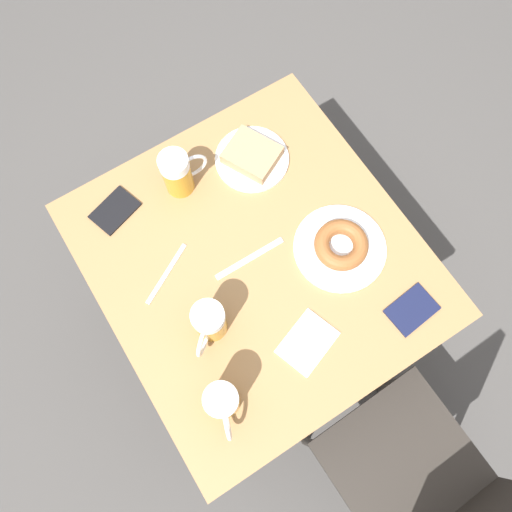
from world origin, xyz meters
TOP-DOWN VIEW (x-y plane):
  - ground_plane at (0.00, 0.00)m, footprint 8.00×8.00m
  - table at (0.00, 0.00)m, footprint 0.84×0.90m
  - chair at (-0.07, 0.77)m, footprint 0.41×0.41m
  - plate_with_cake at (-0.15, -0.26)m, footprint 0.21×0.21m
  - plate_with_donut at (-0.21, 0.10)m, footprint 0.25×0.25m
  - beer_mug_left at (0.20, 0.10)m, footprint 0.11×0.10m
  - beer_mug_center at (0.06, -0.30)m, footprint 0.13×0.08m
  - beer_mug_right at (0.27, 0.28)m, footprint 0.08×0.13m
  - napkin_folded at (0.01, 0.26)m, footprint 0.17×0.15m
  - fork at (0.23, -0.09)m, footprint 0.17×0.10m
  - knife at (0.02, -0.01)m, footprint 0.21×0.02m
  - passport_near_edge at (0.26, -0.33)m, footprint 0.15×0.12m
  - passport_far_edge at (-0.27, 0.34)m, footprint 0.13×0.10m

SIDE VIEW (x-z plane):
  - ground_plane at x=0.00m, z-range 0.00..0.00m
  - chair at x=-0.07m, z-range 0.09..0.93m
  - table at x=0.00m, z-range 0.29..1.00m
  - knife at x=0.02m, z-range 0.71..0.71m
  - fork at x=0.23m, z-range 0.71..0.71m
  - napkin_folded at x=0.01m, z-range 0.71..0.71m
  - passport_near_edge at x=0.26m, z-range 0.71..0.72m
  - passport_far_edge at x=-0.27m, z-range 0.71..0.72m
  - plate_with_cake at x=-0.15m, z-range 0.71..0.75m
  - plate_with_donut at x=-0.21m, z-range 0.70..0.76m
  - beer_mug_left at x=0.20m, z-range 0.71..0.86m
  - beer_mug_center at x=0.06m, z-range 0.71..0.86m
  - beer_mug_right at x=0.27m, z-range 0.71..0.86m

